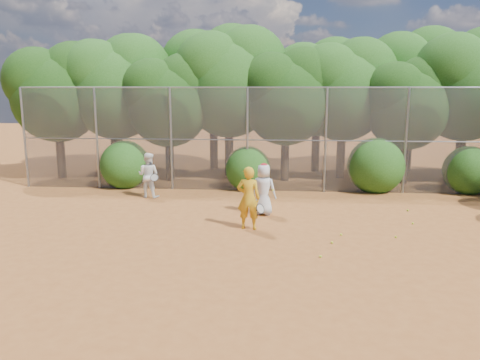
{
  "coord_description": "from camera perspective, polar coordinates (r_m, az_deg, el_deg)",
  "views": [
    {
      "loc": [
        0.17,
        -12.02,
        3.96
      ],
      "look_at": [
        -1.0,
        2.5,
        1.1
      ],
      "focal_mm": 35.0,
      "sensor_mm": 36.0,
      "label": 1
    }
  ],
  "objects": [
    {
      "name": "ball_0",
      "position": [
        13.15,
        12.23,
        -6.52
      ],
      "size": [
        0.07,
        0.07,
        0.07
      ],
      "primitive_type": "sphere",
      "color": "#CCE028",
      "rests_on": "ground"
    },
    {
      "name": "ball_4",
      "position": [
        12.45,
        11.16,
        -7.48
      ],
      "size": [
        0.07,
        0.07,
        0.07
      ],
      "primitive_type": "sphere",
      "color": "#CCE028",
      "rests_on": "ground"
    },
    {
      "name": "tree_4",
      "position": [
        20.26,
        5.79,
        10.48
      ],
      "size": [
        4.19,
        3.64,
        5.73
      ],
      "color": "black",
      "rests_on": "ground"
    },
    {
      "name": "player_yellow",
      "position": [
        13.26,
        1.05,
        -2.21
      ],
      "size": [
        0.86,
        0.61,
        1.81
      ],
      "rotation": [
        0.0,
        0.0,
        3.06
      ],
      "color": "gold",
      "rests_on": "ground"
    },
    {
      "name": "bush_3",
      "position": [
        19.96,
        26.1,
        1.29
      ],
      "size": [
        1.9,
        1.9,
        1.9
      ],
      "primitive_type": "sphere",
      "color": "#1D4C13",
      "rests_on": "ground"
    },
    {
      "name": "ball_1",
      "position": [
        14.81,
        20.32,
        -4.97
      ],
      "size": [
        0.07,
        0.07,
        0.07
      ],
      "primitive_type": "sphere",
      "color": "#CCE028",
      "rests_on": "ground"
    },
    {
      "name": "player_white",
      "position": [
        17.5,
        -11.1,
        0.58
      ],
      "size": [
        0.92,
        0.79,
        1.65
      ],
      "rotation": [
        0.0,
        0.0,
        2.94
      ],
      "color": "white",
      "rests_on": "ground"
    },
    {
      "name": "ball_2",
      "position": [
        11.41,
        9.8,
        -9.18
      ],
      "size": [
        0.07,
        0.07,
        0.07
      ],
      "primitive_type": "sphere",
      "color": "#CCE028",
      "rests_on": "ground"
    },
    {
      "name": "bush_0",
      "position": [
        19.56,
        -13.85,
        2.07
      ],
      "size": [
        2.0,
        2.0,
        2.0
      ],
      "primitive_type": "sphere",
      "color": "#1D4C13",
      "rests_on": "ground"
    },
    {
      "name": "fence_back",
      "position": [
        18.12,
        3.69,
        5.04
      ],
      "size": [
        20.05,
        0.09,
        4.03
      ],
      "color": "gray",
      "rests_on": "ground"
    },
    {
      "name": "tree_7",
      "position": [
        22.12,
        26.01,
        10.83
      ],
      "size": [
        4.77,
        4.14,
        6.53
      ],
      "color": "black",
      "rests_on": "ground"
    },
    {
      "name": "tree_1",
      "position": [
        21.76,
        -14.75,
        11.28
      ],
      "size": [
        4.64,
        4.03,
        6.35
      ],
      "color": "black",
      "rests_on": "ground"
    },
    {
      "name": "tree_10",
      "position": [
        23.28,
        -3.13,
        12.73
      ],
      "size": [
        5.15,
        4.48,
        7.06
      ],
      "color": "black",
      "rests_on": "ground"
    },
    {
      "name": "ground",
      "position": [
        12.66,
        3.63,
        -7.15
      ],
      "size": [
        80.0,
        80.0,
        0.0
      ],
      "primitive_type": "plane",
      "color": "#965222",
      "rests_on": "ground"
    },
    {
      "name": "tree_3",
      "position": [
        20.97,
        -1.18,
        12.29
      ],
      "size": [
        4.89,
        4.26,
        6.7
      ],
      "color": "black",
      "rests_on": "ground"
    },
    {
      "name": "tree_0",
      "position": [
        22.25,
        -21.35,
        10.29
      ],
      "size": [
        4.38,
        3.81,
        6.0
      ],
      "color": "black",
      "rests_on": "ground"
    },
    {
      "name": "bush_1",
      "position": [
        18.61,
        0.94,
        1.64
      ],
      "size": [
        1.8,
        1.8,
        1.8
      ],
      "primitive_type": "sphere",
      "color": "#1D4C13",
      "rests_on": "ground"
    },
    {
      "name": "tree_12",
      "position": [
        24.13,
        20.42,
        11.73
      ],
      "size": [
        5.02,
        4.37,
        6.88
      ],
      "color": "black",
      "rests_on": "ground"
    },
    {
      "name": "tree_9",
      "position": [
        24.26,
        -15.23,
        11.61
      ],
      "size": [
        4.83,
        4.2,
        6.62
      ],
      "color": "black",
      "rests_on": "ground"
    },
    {
      "name": "player_teen",
      "position": [
        14.81,
        2.89,
        -1.12
      ],
      "size": [
        0.92,
        0.73,
        1.66
      ],
      "rotation": [
        0.0,
        0.0,
        2.84
      ],
      "color": "silver",
      "rests_on": "ground"
    },
    {
      "name": "ball_5",
      "position": [
        16.31,
        19.76,
        -3.49
      ],
      "size": [
        0.07,
        0.07,
        0.07
      ],
      "primitive_type": "sphere",
      "color": "#CCE028",
      "rests_on": "ground"
    },
    {
      "name": "tree_6",
      "position": [
        20.77,
        19.88,
        9.1
      ],
      "size": [
        3.86,
        3.36,
        5.29
      ],
      "color": "black",
      "rests_on": "ground"
    },
    {
      "name": "tree_11",
      "position": [
        22.74,
        9.57,
        11.46
      ],
      "size": [
        4.64,
        4.03,
        6.35
      ],
      "color": "black",
      "rests_on": "ground"
    },
    {
      "name": "tree_5",
      "position": [
        21.26,
        12.66,
        11.08
      ],
      "size": [
        4.51,
        3.92,
        6.17
      ],
      "color": "black",
      "rests_on": "ground"
    },
    {
      "name": "bush_2",
      "position": [
        18.93,
        16.24,
        1.97
      ],
      "size": [
        2.2,
        2.2,
        2.2
      ],
      "primitive_type": "sphere",
      "color": "#1D4C13",
      "rests_on": "ground"
    },
    {
      "name": "ball_3",
      "position": [
        13.33,
        18.46,
        -6.61
      ],
      "size": [
        0.07,
        0.07,
        0.07
      ],
      "primitive_type": "sphere",
      "color": "#CCE028",
      "rests_on": "ground"
    },
    {
      "name": "tree_2",
      "position": [
        20.39,
        -8.61,
        9.92
      ],
      "size": [
        3.99,
        3.47,
        5.47
      ],
      "color": "black",
      "rests_on": "ground"
    }
  ]
}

